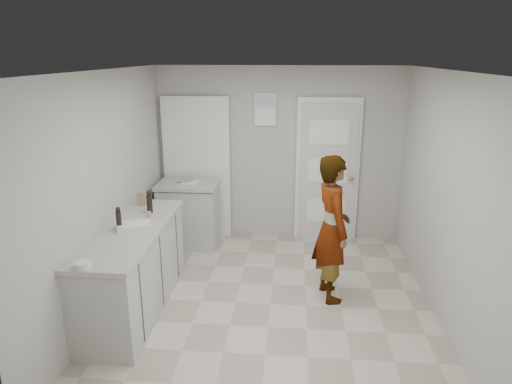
# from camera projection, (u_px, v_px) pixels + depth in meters

# --- Properties ---
(ground) EXTENTS (4.00, 4.00, 0.00)m
(ground) POSITION_uv_depth(u_px,v_px,m) (271.00, 304.00, 5.04)
(ground) COLOR #A29988
(ground) RESTS_ON ground
(room_shell) EXTENTS (4.00, 4.00, 4.00)m
(room_shell) POSITION_uv_depth(u_px,v_px,m) (267.00, 171.00, 6.62)
(room_shell) COLOR #A6A49C
(room_shell) RESTS_ON ground
(main_counter) EXTENTS (0.64, 1.96, 0.93)m
(main_counter) POSITION_uv_depth(u_px,v_px,m) (134.00, 272.00, 4.84)
(main_counter) COLOR #AFAFAB
(main_counter) RESTS_ON ground
(side_counter) EXTENTS (0.84, 0.61, 0.93)m
(side_counter) POSITION_uv_depth(u_px,v_px,m) (189.00, 216.00, 6.49)
(side_counter) COLOR #AFAFAB
(side_counter) RESTS_ON ground
(person) EXTENTS (0.53, 0.68, 1.65)m
(person) POSITION_uv_depth(u_px,v_px,m) (332.00, 229.00, 4.98)
(person) COLOR silver
(person) RESTS_ON ground
(cake_mix_box) EXTENTS (0.10, 0.05, 0.16)m
(cake_mix_box) POSITION_uv_depth(u_px,v_px,m) (141.00, 199.00, 5.41)
(cake_mix_box) COLOR olive
(cake_mix_box) RESTS_ON main_counter
(spice_jar) EXTENTS (0.05, 0.05, 0.08)m
(spice_jar) POSITION_uv_depth(u_px,v_px,m) (149.00, 215.00, 4.99)
(spice_jar) COLOR tan
(spice_jar) RESTS_ON main_counter
(oil_cruet_a) EXTENTS (0.07, 0.07, 0.26)m
(oil_cruet_a) POSITION_uv_depth(u_px,v_px,m) (149.00, 202.00, 5.14)
(oil_cruet_a) COLOR black
(oil_cruet_a) RESTS_ON main_counter
(oil_cruet_b) EXTENTS (0.06, 0.06, 0.25)m
(oil_cruet_b) POSITION_uv_depth(u_px,v_px,m) (119.00, 219.00, 4.63)
(oil_cruet_b) COLOR black
(oil_cruet_b) RESTS_ON main_counter
(baking_dish) EXTENTS (0.39, 0.33, 0.06)m
(baking_dish) POSITION_uv_depth(u_px,v_px,m) (134.00, 226.00, 4.69)
(baking_dish) COLOR silver
(baking_dish) RESTS_ON main_counter
(egg_bowl) EXTENTS (0.14, 0.14, 0.05)m
(egg_bowl) POSITION_uv_depth(u_px,v_px,m) (83.00, 265.00, 3.84)
(egg_bowl) COLOR silver
(egg_bowl) RESTS_ON main_counter
(papers) EXTENTS (0.23, 0.29, 0.01)m
(papers) POSITION_uv_depth(u_px,v_px,m) (190.00, 182.00, 6.39)
(papers) COLOR white
(papers) RESTS_ON side_counter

